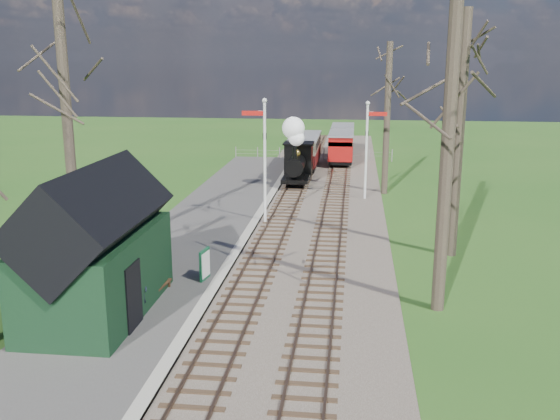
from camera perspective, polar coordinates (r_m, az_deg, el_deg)
The scene contains 19 objects.
ground at distance 16.38m, azimuth -7.13°, elevation -16.03°, with size 140.00×140.00×0.00m, color #28581B.
distant_hills at distance 81.86m, azimuth 5.00°, elevation -3.52°, with size 114.40×48.00×22.02m.
ballast_bed at distance 36.73m, azimuth 3.06°, elevation 1.11°, with size 8.00×60.00×0.10m, color brown.
track_near at distance 36.83m, azimuth 1.04°, elevation 1.24°, with size 1.60×60.00×0.15m.
track_far at distance 36.66m, azimuth 5.09°, elevation 1.13°, with size 1.60×60.00×0.15m.
platform at distance 29.76m, azimuth -7.26°, elevation -1.93°, with size 5.00×44.00×0.20m, color #474442.
coping_strip at distance 29.29m, azimuth -2.89°, elevation -2.08°, with size 0.40×44.00×0.21m, color #B2AD9E.
station_shed at distance 20.31m, azimuth -16.47°, elevation -3.53°, with size 3.25×6.30×4.78m.
semaphore_near at distance 30.41m, azimuth -1.53°, elevation 5.31°, with size 1.22×0.24×6.22m.
semaphore_far at distance 36.08m, azimuth 8.03°, elevation 6.09°, with size 1.22×0.24×5.72m.
bare_trees at distance 24.14m, azimuth 1.37°, elevation 6.88°, with size 15.51×22.39×12.00m.
fence_line at distance 50.44m, azimuth 3.01°, elevation 5.17°, with size 12.60×0.08×1.00m.
locomotive at distance 39.81m, azimuth 1.54°, elevation 5.03°, with size 1.76×4.12×4.41m.
coach at distance 45.86m, azimuth 2.26°, elevation 5.50°, with size 2.06×7.05×2.17m.
red_carriage_a at distance 48.24m, azimuth 5.60°, elevation 5.73°, with size 1.89×4.67×1.98m.
red_carriage_b at distance 53.69m, azimuth 5.75°, elevation 6.55°, with size 1.89×4.67×1.98m.
sign_board at distance 22.96m, azimuth -6.89°, elevation -4.96°, with size 0.23×0.78×1.14m.
bench at distance 21.98m, azimuth -11.44°, elevation -6.45°, with size 0.59×1.58×0.88m.
person at distance 20.21m, azimuth -12.56°, elevation -7.44°, with size 0.52×0.34×1.42m, color #1B2232.
Camera 1 is at (3.62, -13.76, 8.13)m, focal length 40.00 mm.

